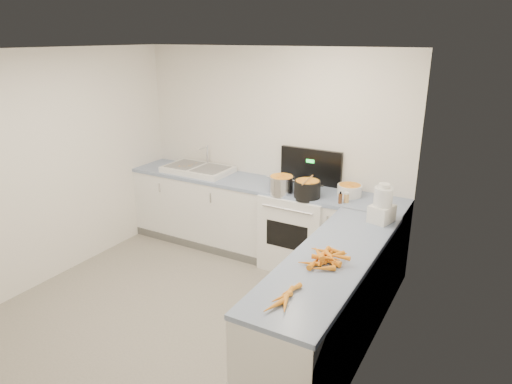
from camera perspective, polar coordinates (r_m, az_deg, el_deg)
The scene contains 19 objects.
floor at distance 4.62m, azimuth -10.38°, elevation -15.77°, with size 3.50×4.00×0.00m, color gray, non-canonical shape.
ceiling at distance 3.82m, azimuth -12.68°, elevation 16.86°, with size 3.50×4.00×0.00m, color white, non-canonical shape.
wall_back at distance 5.64m, azimuth 1.84°, elevation 5.01°, with size 3.50×2.50×0.00m, color white, non-canonical shape.
wall_left at distance 5.32m, azimuth -25.93°, elevation 2.21°, with size 4.00×2.50×0.00m, color white, non-canonical shape.
wall_right at distance 3.26m, azimuth 12.89°, elevation -6.26°, with size 4.00×2.50×0.00m, color white, non-canonical shape.
counter_back at distance 5.63m, azimuth 0.34°, elevation -3.35°, with size 3.50×0.62×0.94m.
counter_right at distance 3.96m, azimuth 9.11°, elevation -14.00°, with size 0.62×2.20×0.94m.
stove at distance 5.40m, azimuth 5.39°, elevation -4.45°, with size 0.76×0.65×1.36m.
sink at distance 5.93m, azimuth -7.27°, elevation 2.84°, with size 0.86×0.52×0.31m.
steel_pot at distance 5.11m, azimuth 3.20°, elevation 0.86°, with size 0.28×0.28×0.21m, color silver.
black_pot at distance 4.99m, azimuth 6.42°, elevation 0.28°, with size 0.29×0.29×0.21m, color black.
wooden_spoon at distance 4.95m, azimuth 6.47°, elevation 1.51°, with size 0.02×0.02×0.36m, color #AD7A47.
mixing_bowl at distance 5.11m, azimuth 11.61°, elevation 0.21°, with size 0.27×0.27×0.12m, color white.
extract_bottle at distance 4.86m, azimuth 10.49°, elevation -0.82°, with size 0.04×0.04×0.11m, color #593319.
spice_jar at distance 4.90m, azimuth 11.24°, elevation -0.75°, with size 0.05×0.05×0.09m, color #E5B266.
food_processor at distance 4.43m, azimuth 15.52°, elevation -1.65°, with size 0.24×0.27×0.38m.
carrot_pile at distance 3.62m, azimuth 8.74°, elevation -8.15°, with size 0.36×0.40×0.09m.
peeled_carrots at distance 3.12m, azimuth 3.53°, elevation -13.08°, with size 0.16×0.42×0.04m.
peelings at distance 6.03m, azimuth -8.92°, elevation 3.41°, with size 0.26×0.27×0.01m.
Camera 1 is at (2.53, -2.85, 2.61)m, focal length 32.00 mm.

